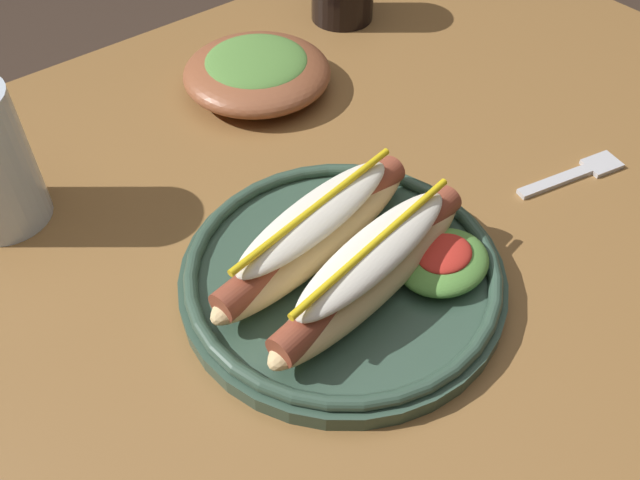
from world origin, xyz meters
name	(u,v)px	position (x,y,z in m)	size (l,w,h in m)	color
dining_table	(333,298)	(0.00, 0.00, 0.63)	(1.15, 0.84, 0.74)	olive
hot_dog_plate	(347,264)	(-0.04, -0.06, 0.77)	(0.27, 0.27, 0.08)	#334C3D
fork	(577,173)	(0.23, -0.10, 0.74)	(0.12, 0.04, 0.00)	silver
side_bowl	(257,71)	(0.07, 0.22, 0.76)	(0.17, 0.17, 0.05)	brown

